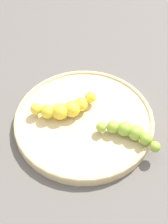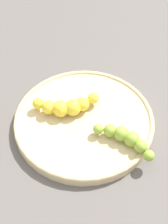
# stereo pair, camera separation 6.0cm
# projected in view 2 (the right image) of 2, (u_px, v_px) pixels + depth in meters

# --- Properties ---
(ground_plane) EXTENTS (2.40, 2.40, 0.00)m
(ground_plane) POSITION_uv_depth(u_px,v_px,m) (84.00, 123.00, 0.63)
(ground_plane) COLOR #56514C
(fruit_bowl) EXTENTS (0.30, 0.30, 0.02)m
(fruit_bowl) POSITION_uv_depth(u_px,v_px,m) (84.00, 120.00, 0.62)
(fruit_bowl) COLOR #D1B784
(fruit_bowl) RESTS_ON ground_plane
(banana_yellow) EXTENTS (0.05, 0.14, 0.04)m
(banana_yellow) POSITION_uv_depth(u_px,v_px,m) (66.00, 106.00, 0.62)
(banana_yellow) COLOR yellow
(banana_yellow) RESTS_ON fruit_bowl
(banana_green) EXTENTS (0.10, 0.10, 0.03)m
(banana_green) POSITION_uv_depth(u_px,v_px,m) (125.00, 138.00, 0.56)
(banana_green) COLOR #8CAD38
(banana_green) RESTS_ON fruit_bowl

